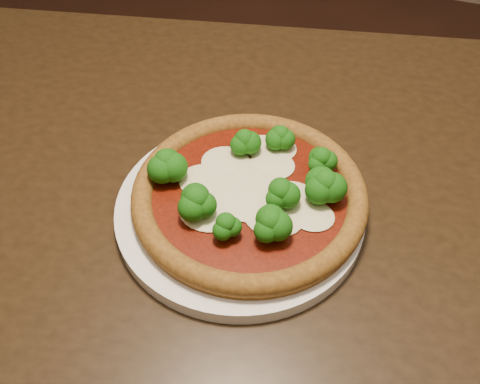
% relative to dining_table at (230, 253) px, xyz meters
% --- Properties ---
extents(floor, '(4.00, 4.00, 0.00)m').
position_rel_dining_table_xyz_m(floor, '(0.16, 0.15, -0.65)').
color(floor, black).
rests_on(floor, ground).
extents(dining_table, '(1.25, 1.07, 0.75)m').
position_rel_dining_table_xyz_m(dining_table, '(0.00, 0.00, 0.00)').
color(dining_table, black).
rests_on(dining_table, floor).
extents(plate, '(0.30, 0.30, 0.02)m').
position_rel_dining_table_xyz_m(plate, '(0.02, -0.01, 0.11)').
color(plate, white).
rests_on(plate, dining_table).
extents(pizza, '(0.28, 0.28, 0.06)m').
position_rel_dining_table_xyz_m(pizza, '(0.03, 0.00, 0.13)').
color(pizza, brown).
rests_on(pizza, plate).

